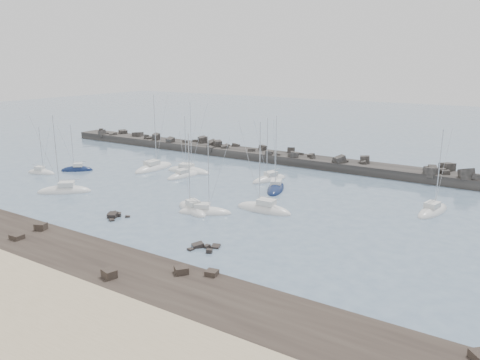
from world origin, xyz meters
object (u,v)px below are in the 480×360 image
(sailboat_1, at_px, (154,169))
(sailboat_4, at_px, (188,171))
(sailboat_8, at_px, (276,189))
(sailboat_3, at_px, (184,176))
(sailboat_5, at_px, (192,210))
(sailboat_6, at_px, (269,180))
(sailboat_0, at_px, (41,173))
(sailboat_10, at_px, (433,212))
(sailboat_9, at_px, (264,210))
(sailboat_7, at_px, (205,212))
(sailboat_2, at_px, (77,170))
(sailboat_13, at_px, (64,192))

(sailboat_1, height_order, sailboat_4, sailboat_1)
(sailboat_4, distance_m, sailboat_8, 21.19)
(sailboat_1, relative_size, sailboat_4, 1.09)
(sailboat_3, bearing_deg, sailboat_5, -47.32)
(sailboat_4, bearing_deg, sailboat_6, 9.71)
(sailboat_0, bearing_deg, sailboat_8, 18.34)
(sailboat_1, height_order, sailboat_10, sailboat_1)
(sailboat_9, relative_size, sailboat_10, 1.08)
(sailboat_7, height_order, sailboat_10, sailboat_10)
(sailboat_8, bearing_deg, sailboat_7, -98.65)
(sailboat_7, distance_m, sailboat_10, 33.95)
(sailboat_2, bearing_deg, sailboat_4, 29.56)
(sailboat_2, bearing_deg, sailboat_1, 37.42)
(sailboat_6, bearing_deg, sailboat_9, -63.44)
(sailboat_4, xyz_separation_m, sailboat_8, (21.10, -1.93, -0.00))
(sailboat_1, xyz_separation_m, sailboat_8, (28.76, -0.03, -0.02))
(sailboat_5, distance_m, sailboat_8, 17.96)
(sailboat_2, distance_m, sailboat_3, 23.06)
(sailboat_2, height_order, sailboat_6, sailboat_6)
(sailboat_6, distance_m, sailboat_10, 29.99)
(sailboat_9, bearing_deg, sailboat_5, -147.55)
(sailboat_4, relative_size, sailboat_6, 1.18)
(sailboat_0, xyz_separation_m, sailboat_7, (42.47, -2.25, -0.01))
(sailboat_1, height_order, sailboat_8, sailboat_1)
(sailboat_8, bearing_deg, sailboat_2, -167.07)
(sailboat_8, bearing_deg, sailboat_5, -106.07)
(sailboat_3, xyz_separation_m, sailboat_9, (23.68, -9.97, 0.03))
(sailboat_8, distance_m, sailboat_10, 25.84)
(sailboat_3, height_order, sailboat_6, sailboat_6)
(sailboat_5, distance_m, sailboat_9, 10.82)
(sailboat_3, relative_size, sailboat_13, 0.88)
(sailboat_13, bearing_deg, sailboat_7, 8.48)
(sailboat_5, distance_m, sailboat_6, 22.13)
(sailboat_0, height_order, sailboat_2, sailboat_2)
(sailboat_4, distance_m, sailboat_5, 25.07)
(sailboat_4, distance_m, sailboat_10, 46.91)
(sailboat_2, relative_size, sailboat_8, 0.74)
(sailboat_10, bearing_deg, sailboat_3, -176.38)
(sailboat_5, xyz_separation_m, sailboat_9, (9.13, 5.81, 0.00))
(sailboat_3, bearing_deg, sailboat_7, -42.91)
(sailboat_6, height_order, sailboat_7, sailboat_6)
(sailboat_6, xyz_separation_m, sailboat_13, (-25.68, -26.09, 0.01))
(sailboat_2, distance_m, sailboat_8, 42.22)
(sailboat_4, bearing_deg, sailboat_2, -150.44)
(sailboat_10, bearing_deg, sailboat_13, -157.82)
(sailboat_2, height_order, sailboat_13, sailboat_13)
(sailboat_1, bearing_deg, sailboat_6, 11.01)
(sailboat_3, relative_size, sailboat_6, 0.99)
(sailboat_6, relative_size, sailboat_9, 0.89)
(sailboat_10, bearing_deg, sailboat_0, -167.03)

